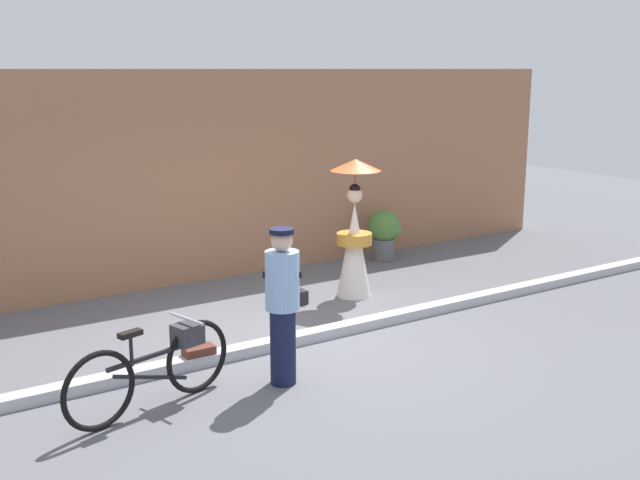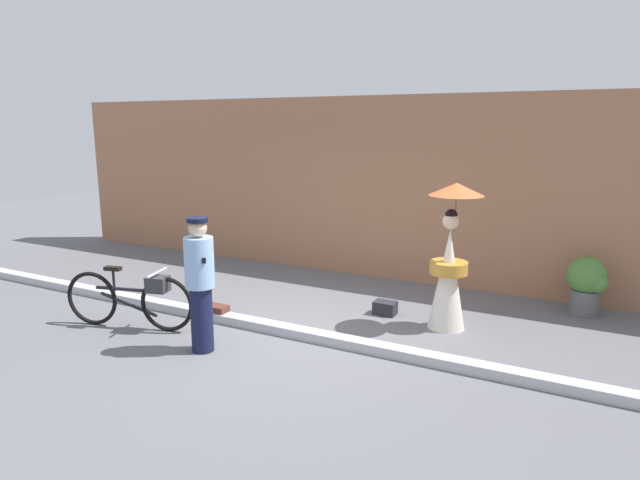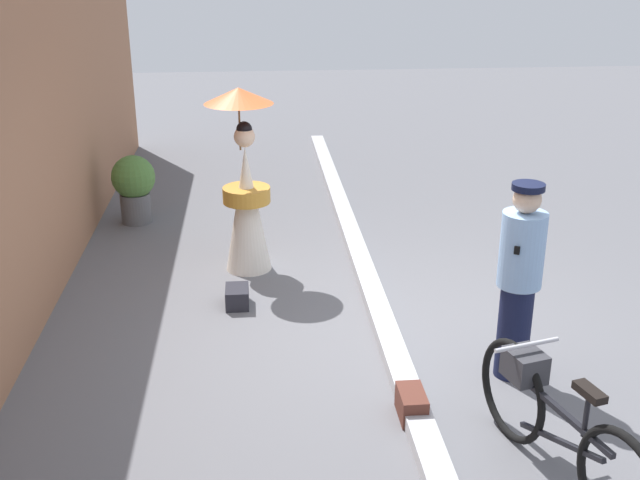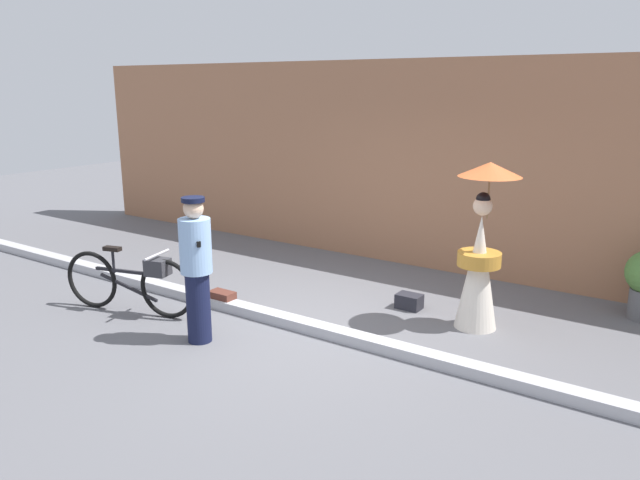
{
  "view_description": "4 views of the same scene",
  "coord_description": "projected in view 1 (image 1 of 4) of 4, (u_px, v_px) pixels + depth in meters",
  "views": [
    {
      "loc": [
        -4.37,
        -7.1,
        3.11
      ],
      "look_at": [
        0.67,
        0.67,
        1.01
      ],
      "focal_mm": 42.51,
      "sensor_mm": 36.0,
      "label": 1
    },
    {
      "loc": [
        3.26,
        -5.63,
        2.63
      ],
      "look_at": [
        -0.02,
        0.64,
        1.13
      ],
      "focal_mm": 30.67,
      "sensor_mm": 36.0,
      "label": 2
    },
    {
      "loc": [
        -6.03,
        1.11,
        3.25
      ],
      "look_at": [
        -0.21,
        0.59,
        0.99
      ],
      "focal_mm": 43.31,
      "sensor_mm": 36.0,
      "label": 3
    },
    {
      "loc": [
        3.78,
        -5.27,
        2.72
      ],
      "look_at": [
        0.02,
        0.27,
        1.02
      ],
      "focal_mm": 34.1,
      "sensor_mm": 36.0,
      "label": 4
    }
  ],
  "objects": [
    {
      "name": "ground_plane",
      "position": [
        303.0,
        342.0,
        8.81
      ],
      "size": [
        30.0,
        30.0,
        0.0
      ],
      "primitive_type": "plane",
      "color": "slate"
    },
    {
      "name": "building_wall",
      "position": [
        187.0,
        177.0,
        11.12
      ],
      "size": [
        14.0,
        0.4,
        3.11
      ],
      "primitive_type": "cube",
      "color": "#9E6B4C",
      "rests_on": "ground_plane"
    },
    {
      "name": "sidewalk_curb",
      "position": [
        303.0,
        337.0,
        8.8
      ],
      "size": [
        14.0,
        0.2,
        0.12
      ],
      "primitive_type": "cube",
      "color": "#B2B2B7",
      "rests_on": "ground_plane"
    },
    {
      "name": "bicycle_near_officer",
      "position": [
        157.0,
        365.0,
        7.03
      ],
      "size": [
        1.77,
        0.61,
        0.82
      ],
      "color": "black",
      "rests_on": "ground_plane"
    },
    {
      "name": "person_officer",
      "position": [
        282.0,
        303.0,
        7.48
      ],
      "size": [
        0.34,
        0.34,
        1.6
      ],
      "color": "#141938",
      "rests_on": "ground_plane"
    },
    {
      "name": "person_with_parasol",
      "position": [
        354.0,
        232.0,
        10.43
      ],
      "size": [
        0.69,
        0.69,
        1.91
      ],
      "color": "silver",
      "rests_on": "ground_plane"
    },
    {
      "name": "potted_plant_by_door",
      "position": [
        385.0,
        232.0,
        12.48
      ],
      "size": [
        0.54,
        0.53,
        0.84
      ],
      "color": "#59595B",
      "rests_on": "ground_plane"
    },
    {
      "name": "backpack_on_pavement",
      "position": [
        295.0,
        297.0,
        10.21
      ],
      "size": [
        0.31,
        0.22,
        0.19
      ],
      "color": "#26262D",
      "rests_on": "ground_plane"
    },
    {
      "name": "backpack_spare",
      "position": [
        199.0,
        355.0,
        8.11
      ],
      "size": [
        0.33,
        0.19,
        0.21
      ],
      "color": "#592D23",
      "rests_on": "ground_plane"
    }
  ]
}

